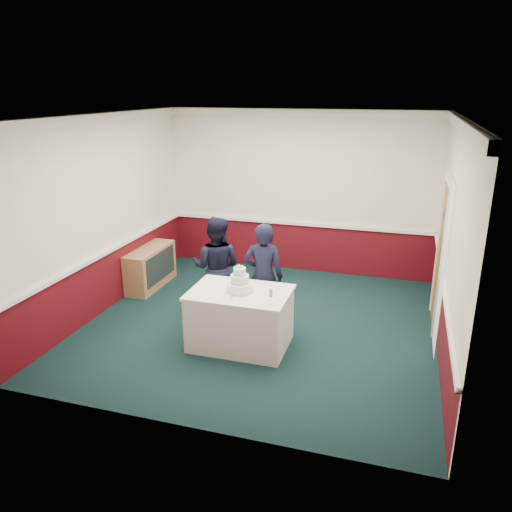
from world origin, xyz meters
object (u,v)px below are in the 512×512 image
(cake_table, at_px, (240,318))
(cake_knife, at_px, (233,297))
(champagne_flute, at_px, (271,294))
(person_man, at_px, (216,267))
(person_woman, at_px, (263,277))
(wedding_cake, at_px, (240,283))
(sideboard, at_px, (151,267))

(cake_table, distance_m, cake_knife, 0.44)
(champagne_flute, relative_size, person_man, 0.13)
(cake_table, height_order, person_man, person_man)
(cake_table, bearing_deg, person_woman, 76.67)
(wedding_cake, distance_m, cake_knife, 0.23)
(person_man, distance_m, person_woman, 0.82)
(champagne_flute, bearing_deg, sideboard, 145.52)
(cake_knife, height_order, person_woman, person_woman)
(sideboard, xyz_separation_m, person_man, (1.54, -0.76, 0.43))
(wedding_cake, distance_m, champagne_flute, 0.57)
(champagne_flute, bearing_deg, cake_knife, 171.42)
(cake_table, relative_size, cake_knife, 6.00)
(champagne_flute, relative_size, person_woman, 0.13)
(champagne_flute, bearing_deg, person_man, 136.46)
(sideboard, relative_size, person_woman, 0.76)
(champagne_flute, height_order, person_woman, person_woman)
(cake_knife, relative_size, champagne_flute, 1.07)
(person_woman, bearing_deg, cake_table, 68.88)
(sideboard, distance_m, cake_knife, 2.82)
(sideboard, relative_size, champagne_flute, 5.85)
(cake_table, xyz_separation_m, cake_knife, (-0.03, -0.20, 0.39))
(cake_knife, distance_m, person_man, 1.18)
(wedding_cake, xyz_separation_m, person_man, (-0.65, 0.81, -0.12))
(sideboard, xyz_separation_m, cake_table, (2.19, -1.57, 0.05))
(wedding_cake, bearing_deg, person_man, 128.61)
(wedding_cake, relative_size, cake_knife, 1.65)
(cake_knife, relative_size, person_woman, 0.14)
(cake_table, bearing_deg, person_man, 128.61)
(cake_knife, bearing_deg, champagne_flute, -3.78)
(person_woman, bearing_deg, champagne_flute, 103.80)
(cake_knife, xyz_separation_m, person_man, (-0.62, 1.01, -0.01))
(cake_table, bearing_deg, cake_knife, -98.53)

